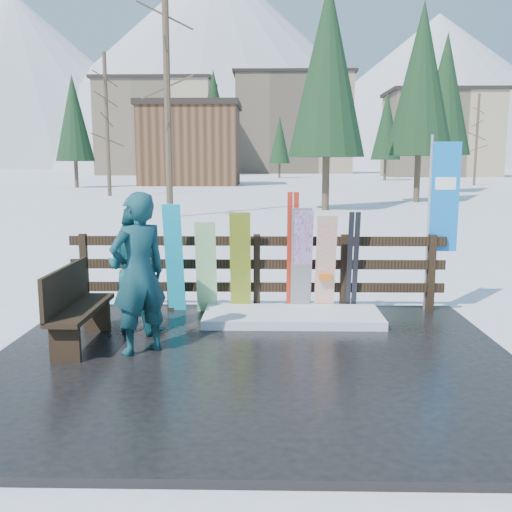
{
  "coord_description": "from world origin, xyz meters",
  "views": [
    {
      "loc": [
        0.16,
        -6.18,
        2.27
      ],
      "look_at": [
        0.01,
        1.0,
        1.1
      ],
      "focal_mm": 40.0,
      "sensor_mm": 36.0,
      "label": 1
    }
  ],
  "objects_px": {
    "snowboard_0": "(174,259)",
    "snowboard_1": "(206,268)",
    "bench": "(75,304)",
    "snowboard_2": "(240,263)",
    "person_front": "(139,274)",
    "snowboard_4": "(301,261)",
    "person_back": "(135,270)",
    "rental_flag": "(441,204)",
    "snowboard_5": "(326,265)",
    "snowboard_3": "(303,262)"
  },
  "relations": [
    {
      "from": "snowboard_0",
      "to": "snowboard_1",
      "type": "height_order",
      "value": "snowboard_0"
    },
    {
      "from": "bench",
      "to": "snowboard_0",
      "type": "xyz_separation_m",
      "value": [
        0.96,
        1.52,
        0.3
      ]
    },
    {
      "from": "snowboard_2",
      "to": "person_front",
      "type": "relative_size",
      "value": 0.81
    },
    {
      "from": "bench",
      "to": "snowboard_4",
      "type": "xyz_separation_m",
      "value": [
        2.81,
        1.52,
        0.27
      ]
    },
    {
      "from": "snowboard_4",
      "to": "person_front",
      "type": "bearing_deg",
      "value": -138.05
    },
    {
      "from": "snowboard_1",
      "to": "snowboard_4",
      "type": "distance_m",
      "value": 1.39
    },
    {
      "from": "snowboard_2",
      "to": "person_back",
      "type": "bearing_deg",
      "value": -145.57
    },
    {
      "from": "bench",
      "to": "rental_flag",
      "type": "relative_size",
      "value": 0.58
    },
    {
      "from": "snowboard_5",
      "to": "person_back",
      "type": "distance_m",
      "value": 2.73
    },
    {
      "from": "snowboard_2",
      "to": "rental_flag",
      "type": "height_order",
      "value": "rental_flag"
    },
    {
      "from": "snowboard_0",
      "to": "snowboard_4",
      "type": "xyz_separation_m",
      "value": [
        1.85,
        0.0,
        -0.03
      ]
    },
    {
      "from": "snowboard_0",
      "to": "rental_flag",
      "type": "bearing_deg",
      "value": 3.96
    },
    {
      "from": "snowboard_2",
      "to": "person_back",
      "type": "height_order",
      "value": "person_back"
    },
    {
      "from": "person_front",
      "to": "snowboard_2",
      "type": "bearing_deg",
      "value": -160.4
    },
    {
      "from": "bench",
      "to": "snowboard_4",
      "type": "height_order",
      "value": "snowboard_4"
    },
    {
      "from": "person_front",
      "to": "rental_flag",
      "type": "bearing_deg",
      "value": 168.0
    },
    {
      "from": "snowboard_2",
      "to": "snowboard_3",
      "type": "relative_size",
      "value": 0.97
    },
    {
      "from": "snowboard_1",
      "to": "person_front",
      "type": "relative_size",
      "value": 0.74
    },
    {
      "from": "snowboard_5",
      "to": "rental_flag",
      "type": "distance_m",
      "value": 1.93
    },
    {
      "from": "rental_flag",
      "to": "snowboard_2",
      "type": "bearing_deg",
      "value": -174.75
    },
    {
      "from": "snowboard_2",
      "to": "person_front",
      "type": "height_order",
      "value": "person_front"
    },
    {
      "from": "rental_flag",
      "to": "person_front",
      "type": "distance_m",
      "value": 4.56
    },
    {
      "from": "snowboard_4",
      "to": "rental_flag",
      "type": "distance_m",
      "value": 2.23
    },
    {
      "from": "snowboard_1",
      "to": "rental_flag",
      "type": "distance_m",
      "value": 3.57
    },
    {
      "from": "snowboard_0",
      "to": "person_back",
      "type": "relative_size",
      "value": 1.01
    },
    {
      "from": "snowboard_1",
      "to": "snowboard_3",
      "type": "relative_size",
      "value": 0.88
    },
    {
      "from": "snowboard_0",
      "to": "person_back",
      "type": "xyz_separation_m",
      "value": [
        -0.36,
        -0.91,
        0.01
      ]
    },
    {
      "from": "snowboard_0",
      "to": "snowboard_2",
      "type": "height_order",
      "value": "snowboard_0"
    },
    {
      "from": "snowboard_5",
      "to": "person_front",
      "type": "relative_size",
      "value": 0.8
    },
    {
      "from": "bench",
      "to": "snowboard_1",
      "type": "bearing_deg",
      "value": 46.91
    },
    {
      "from": "snowboard_1",
      "to": "snowboard_2",
      "type": "height_order",
      "value": "snowboard_2"
    },
    {
      "from": "snowboard_0",
      "to": "snowboard_3",
      "type": "xyz_separation_m",
      "value": [
        1.87,
        0.0,
        -0.05
      ]
    },
    {
      "from": "snowboard_2",
      "to": "snowboard_4",
      "type": "xyz_separation_m",
      "value": [
        0.88,
        0.0,
        0.03
      ]
    },
    {
      "from": "rental_flag",
      "to": "person_back",
      "type": "distance_m",
      "value": 4.5
    },
    {
      "from": "snowboard_1",
      "to": "rental_flag",
      "type": "height_order",
      "value": "rental_flag"
    },
    {
      "from": "snowboard_4",
      "to": "person_front",
      "type": "distance_m",
      "value": 2.65
    },
    {
      "from": "snowboard_0",
      "to": "snowboard_2",
      "type": "xyz_separation_m",
      "value": [
        0.97,
        0.0,
        -0.06
      ]
    },
    {
      "from": "snowboard_4",
      "to": "snowboard_5",
      "type": "bearing_deg",
      "value": 0.0
    },
    {
      "from": "snowboard_2",
      "to": "snowboard_3",
      "type": "xyz_separation_m",
      "value": [
        0.91,
        0.0,
        0.01
      ]
    },
    {
      "from": "snowboard_2",
      "to": "snowboard_4",
      "type": "bearing_deg",
      "value": 0.0
    },
    {
      "from": "snowboard_5",
      "to": "person_back",
      "type": "height_order",
      "value": "person_back"
    },
    {
      "from": "snowboard_2",
      "to": "snowboard_4",
      "type": "height_order",
      "value": "snowboard_4"
    },
    {
      "from": "bench",
      "to": "rental_flag",
      "type": "distance_m",
      "value": 5.29
    },
    {
      "from": "snowboard_3",
      "to": "snowboard_4",
      "type": "height_order",
      "value": "snowboard_4"
    },
    {
      "from": "snowboard_1",
      "to": "snowboard_3",
      "type": "distance_m",
      "value": 1.41
    },
    {
      "from": "snowboard_0",
      "to": "person_front",
      "type": "distance_m",
      "value": 1.78
    },
    {
      "from": "person_back",
      "to": "snowboard_2",
      "type": "bearing_deg",
      "value": -127.56
    },
    {
      "from": "bench",
      "to": "snowboard_5",
      "type": "height_order",
      "value": "snowboard_5"
    },
    {
      "from": "snowboard_2",
      "to": "rental_flag",
      "type": "bearing_deg",
      "value": 5.25
    },
    {
      "from": "snowboard_4",
      "to": "snowboard_1",
      "type": "bearing_deg",
      "value": 180.0
    }
  ]
}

